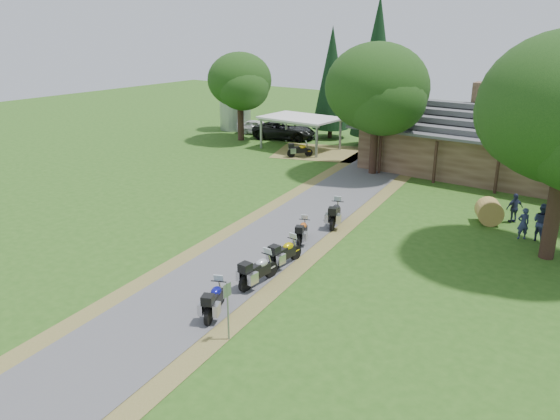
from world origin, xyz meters
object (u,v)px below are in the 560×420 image
Objects in this scene: car_white_sedan at (258,125)px; motorcycle_row_a at (215,298)px; lodge at (518,143)px; carport at (300,133)px; motorcycle_carport_a at (300,149)px; car_dark_suv at (284,126)px; motorcycle_row_b at (258,269)px; motorcycle_row_c at (285,251)px; motorcycle_row_d at (302,230)px; motorcycle_row_e at (335,213)px; silo at (235,98)px; hay_bale at (489,211)px.

car_white_sedan is 34.21m from motorcycle_row_a.
lodge reaches higher than motorcycle_row_a.
carport is 2.95m from motorcycle_carport_a.
lodge is at bearing -108.92° from car_white_sedan.
carport is at bearing -144.94° from car_dark_suv.
motorcycle_row_a is (-4.07, -26.00, -1.79)m from lodge.
car_dark_suv is (-3.56, 2.66, -0.17)m from carport.
motorcycle_row_c is (-0.20, 2.17, -0.04)m from motorcycle_row_b.
motorcycle_row_d is at bearing 20.88° from motorcycle_row_c.
motorcycle_row_b is 22.53m from motorcycle_carport_a.
lodge is 21.53m from motorcycle_row_c.
motorcycle_row_d is at bearing 14.89° from motorcycle_row_b.
car_white_sedan is 25.40m from motorcycle_row_e.
lodge reaches higher than carport.
silo is at bearing 30.75° from motorcycle_row_e.
motorcycle_row_a is (19.88, -27.84, -0.19)m from car_white_sedan.
carport is 3.55× the size of motorcycle_row_d.
car_white_sedan reaches higher than motorcycle_row_c.
motorcycle_carport_a is at bearing 20.61° from motorcycle_row_e.
car_dark_suv is 3.03× the size of motorcycle_row_e.
car_white_sedan is (3.33, -0.68, -2.29)m from silo.
carport is 23.44m from motorcycle_row_c.
motorcycle_carport_a is at bearing 12.40° from motorcycle_row_d.
motorcycle_row_b is at bearing -156.28° from car_white_sedan.
car_dark_suv is at bearing 22.07° from motorcycle_row_e.
motorcycle_row_b is at bearing -58.47° from carport.
motorcycle_carport_a is (-11.15, 19.58, -0.07)m from motorcycle_row_b.
motorcycle_row_c is 2.86m from motorcycle_row_d.
motorcycle_row_d is at bearing -105.66° from motorcycle_carport_a.
motorcycle_row_b is (19.70, -25.00, -0.15)m from car_white_sedan.
motorcycle_row_e is at bearing -48.86° from carport.
silo is 11.09m from carport.
motorcycle_row_a is 1.04× the size of motorcycle_carport_a.
car_dark_suv is 29.53m from motorcycle_row_b.
carport is at bearing -19.78° from silo.
motorcycle_row_a reaches higher than motorcycle_row_d.
motorcycle_carport_a is (1.57, -2.39, -0.73)m from carport.
hay_bale reaches higher than motorcycle_row_d.
car_white_sedan is at bearing 40.32° from motorcycle_row_b.
lodge is 4.21× the size of car_white_sedan.
car_dark_suv reaches higher than motorcycle_row_b.
motorcycle_row_a is 5.02m from motorcycle_row_c.
silo is 3.07× the size of motorcycle_row_b.
motorcycle_row_e reaches higher than motorcycle_row_a.
carport is 3.27× the size of motorcycle_row_a.
motorcycle_row_c is 1.06× the size of motorcycle_carport_a.
motorcycle_row_b is 1.54× the size of hay_bale.
motorcycle_row_e is (-0.99, 7.83, 0.00)m from motorcycle_row_b.
motorcycle_row_c is 12.15m from hay_bale.
lodge is 3.41× the size of carport.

